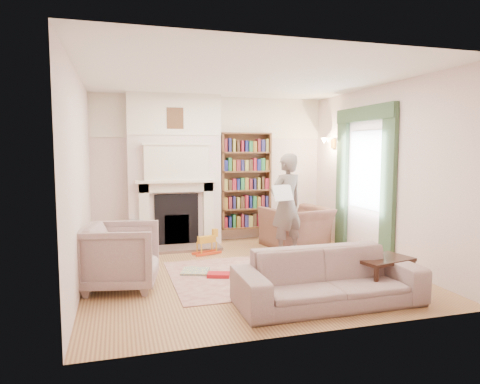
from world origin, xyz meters
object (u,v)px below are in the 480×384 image
object	(u,v)px
armchair_reading	(296,227)
sofa	(329,278)
man_reading	(286,205)
rocking_horse	(207,242)
paraffin_heater	(137,235)
bookcase	(246,181)
armchair_left	(121,256)
coffee_table	(382,275)

from	to	relation	value
armchair_reading	sofa	world-z (taller)	armchair_reading
man_reading	armchair_reading	bearing A→B (deg)	-145.13
rocking_horse	sofa	bearing A→B (deg)	-89.56
sofa	paraffin_heater	distance (m)	3.93
bookcase	armchair_left	bearing A→B (deg)	-134.79
armchair_reading	armchair_left	distance (m)	3.53
coffee_table	bookcase	bearing A→B (deg)	88.15
armchair_reading	coffee_table	xyz separation A→B (m)	(-0.01, -2.70, -0.14)
armchair_reading	rocking_horse	xyz separation A→B (m)	(-1.73, -0.17, -0.15)
bookcase	man_reading	size ratio (longest dim) A/B	1.07
armchair_reading	rocking_horse	size ratio (longest dim) A/B	2.28
man_reading	sofa	bearing A→B (deg)	61.90
armchair_reading	sofa	size ratio (longest dim) A/B	0.52
bookcase	rocking_horse	distance (m)	1.70
bookcase	sofa	distance (m)	3.80
armchair_reading	paraffin_heater	distance (m)	2.90
paraffin_heater	man_reading	bearing A→B (deg)	-24.67
coffee_table	man_reading	bearing A→B (deg)	88.30
bookcase	paraffin_heater	distance (m)	2.33
bookcase	rocking_horse	bearing A→B (deg)	-134.96
sofa	armchair_left	bearing A→B (deg)	150.94
paraffin_heater	rocking_horse	distance (m)	1.32
man_reading	coffee_table	distance (m)	2.24
armchair_reading	paraffin_heater	xyz separation A→B (m)	(-2.86, 0.51, -0.09)
sofa	man_reading	world-z (taller)	man_reading
armchair_left	rocking_horse	xyz separation A→B (m)	(1.42, 1.43, -0.21)
paraffin_heater	sofa	bearing A→B (deg)	-59.22
bookcase	sofa	bearing A→B (deg)	-91.66
bookcase	armchair_left	xyz separation A→B (m)	(-2.41, -2.42, -0.75)
armchair_left	rocking_horse	size ratio (longest dim) A/B	1.91
rocking_horse	paraffin_heater	bearing A→B (deg)	131.66
armchair_reading	armchair_left	world-z (taller)	armchair_left
armchair_reading	armchair_left	bearing A→B (deg)	13.72
man_reading	paraffin_heater	bearing A→B (deg)	-42.93
bookcase	armchair_reading	bearing A→B (deg)	-48.30
armchair_reading	sofa	bearing A→B (deg)	60.41
coffee_table	paraffin_heater	distance (m)	4.29
bookcase	sofa	size ratio (longest dim) A/B	0.86
armchair_left	coffee_table	xyz separation A→B (m)	(3.13, -1.11, -0.20)
armchair_left	man_reading	size ratio (longest dim) A/B	0.54
coffee_table	rocking_horse	bearing A→B (deg)	110.59
man_reading	paraffin_heater	size ratio (longest dim) A/B	3.13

